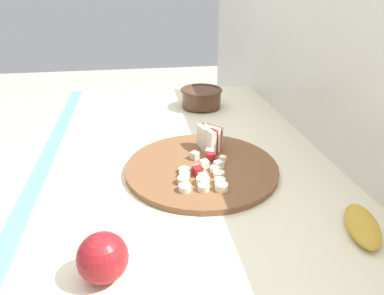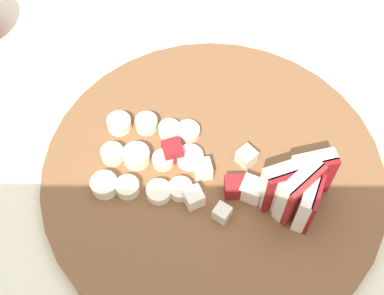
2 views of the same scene
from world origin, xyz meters
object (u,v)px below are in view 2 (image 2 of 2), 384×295
banana_slice_rows (146,157)px  apple_dice_pile (218,178)px  cutting_board (213,174)px  apple_wedge_fan (298,188)px

banana_slice_rows → apple_dice_pile: bearing=160.0°
apple_dice_pile → banana_slice_rows: size_ratio=0.93×
cutting_board → banana_slice_rows: banana_slice_rows is taller
banana_slice_rows → apple_wedge_fan: bearing=161.9°
cutting_board → banana_slice_rows: bearing=-10.0°
apple_dice_pile → banana_slice_rows: (0.08, -0.03, -0.00)m
cutting_board → banana_slice_rows: 0.07m
cutting_board → apple_wedge_fan: apple_wedge_fan is taller
cutting_board → apple_dice_pile: size_ratio=3.39×
cutting_board → banana_slice_rows: (0.07, -0.01, 0.01)m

